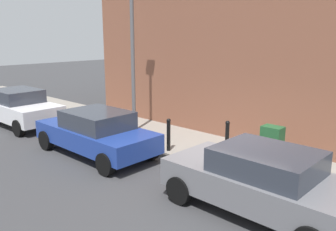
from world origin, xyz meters
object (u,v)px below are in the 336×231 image
car_blue (96,132)px  car_white (18,107)px  utility_cabinet (271,148)px  lamppost (133,46)px  bollard_near_cabinet (227,136)px  bollard_far_kerb (169,134)px  car_grey (261,180)px

car_blue → car_white: size_ratio=0.95×
car_blue → car_white: (0.04, 5.53, 0.03)m
utility_cabinet → lamppost: bearing=90.4°
car_blue → utility_cabinet: size_ratio=3.75×
utility_cabinet → lamppost: lamppost is taller
car_white → bollard_near_cabinet: size_ratio=4.36×
bollard_near_cabinet → bollard_far_kerb: bearing=123.6°
car_blue → bollard_near_cabinet: car_blue is taller
utility_cabinet → bollard_far_kerb: bearing=106.7°
car_grey → utility_cabinet: bearing=-67.7°
car_grey → bollard_near_cabinet: 3.37m
utility_cabinet → car_blue: bearing=117.1°
car_blue → car_grey: bearing=-178.5°
lamppost → car_blue: bearing=-160.1°
car_white → bollard_far_kerb: car_white is taller
car_blue → bollard_far_kerb: size_ratio=4.15×
car_grey → bollard_near_cabinet: car_grey is taller
bollard_near_cabinet → bollard_far_kerb: same height
utility_cabinet → bollard_far_kerb: 3.13m
car_white → bollard_near_cabinet: (2.46, -8.73, -0.06)m
car_grey → bollard_near_cabinet: size_ratio=3.93×
bollard_far_kerb → car_white: bearing=101.5°
car_grey → lamppost: (2.24, 6.45, 2.55)m
bollard_far_kerb → car_grey: bearing=-109.6°
car_blue → lamppost: bearing=-69.9°
car_grey → bollard_far_kerb: car_grey is taller
car_white → bollard_near_cabinet: bearing=-165.3°
car_blue → car_white: car_white is taller
utility_cabinet → bollard_far_kerb: utility_cabinet is taller
utility_cabinet → bollard_far_kerb: size_ratio=1.11×
car_white → bollard_far_kerb: size_ratio=4.36×
car_white → utility_cabinet: car_white is taller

